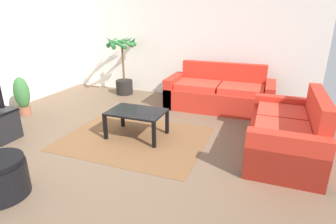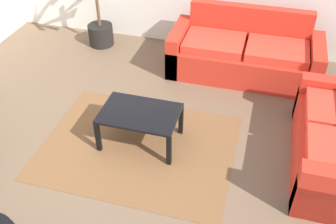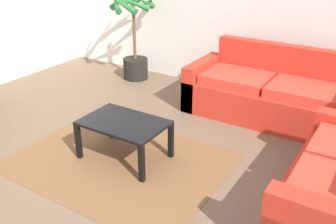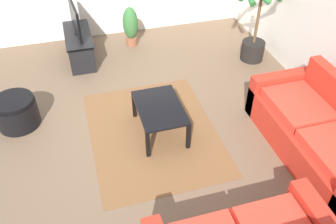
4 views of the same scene
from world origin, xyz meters
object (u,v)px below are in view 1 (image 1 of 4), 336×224
Objects in this scene: potted_palm at (123,69)px; potted_plant_small at (22,95)px; coffee_table at (136,115)px; couch_main at (219,94)px; couch_loveseat at (286,134)px.

potted_plant_small is at bearing -119.69° from potted_palm.
potted_palm is (-1.39, 2.07, 0.24)m from coffee_table.
couch_main reaches higher than potted_plant_small.
couch_loveseat is at bearing -52.71° from couch_main.
coffee_table is (-0.97, -1.82, 0.07)m from couch_main.
couch_main is 3.87m from potted_plant_small.
couch_main and couch_loveseat have the same top height.
potted_palm reaches higher than couch_main.
couch_main is at bearing -6.20° from potted_palm.
potted_palm is (-3.59, 1.87, 0.32)m from couch_loveseat.
couch_main is 1.51× the size of potted_palm.
couch_main is 2.41× the size of coffee_table.
potted_plant_small is (-1.11, -1.95, -0.22)m from potted_palm.
potted_plant_small is at bearing -178.96° from couch_loveseat.
couch_loveseat is 4.70m from potted_plant_small.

